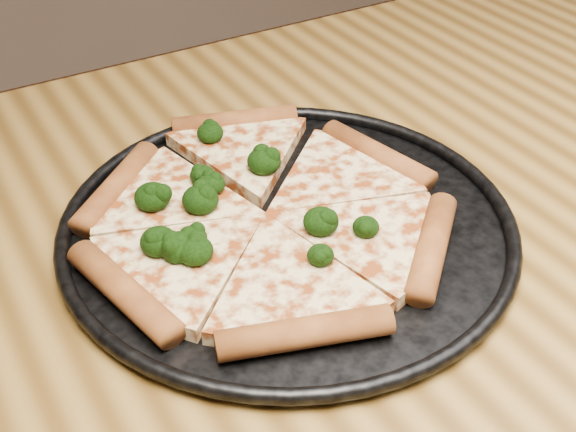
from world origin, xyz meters
TOP-DOWN VIEW (x-y plane):
  - dining_table at (0.00, 0.00)m, footprint 1.20×0.90m
  - pizza_pan at (-0.03, 0.08)m, footprint 0.38×0.38m
  - pizza at (-0.05, 0.09)m, footprint 0.32×0.34m
  - broccoli_florets at (-0.09, 0.10)m, footprint 0.18×0.23m

SIDE VIEW (x-z plane):
  - dining_table at x=0.00m, z-range 0.28..1.03m
  - pizza_pan at x=-0.03m, z-range 0.75..0.77m
  - pizza at x=-0.05m, z-range 0.75..0.78m
  - broccoli_florets at x=-0.09m, z-range 0.76..0.79m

